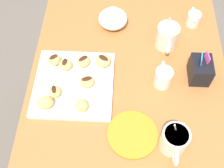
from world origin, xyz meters
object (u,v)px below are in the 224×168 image
(beignet_2, at_px, (65,65))
(beignet_6, at_px, (45,103))
(beignet_3, at_px, (55,92))
(saucer_orange_left, at_px, (132,134))
(dining_table, at_px, (126,107))
(pastry_plate_square, at_px, (74,84))
(beignet_0, at_px, (82,106))
(beignet_5, at_px, (87,82))
(beignet_7, at_px, (103,61))
(cream_pitcher_white, at_px, (163,77))
(coffee_mug_cream_right, at_px, (174,140))
(chocolate_sauce_pitcher, at_px, (194,18))
(beignet_1, at_px, (54,60))
(coffee_mug_cream_left, at_px, (167,36))
(sugar_caddy, at_px, (200,70))
(beignet_4, at_px, (83,61))
(ice_cream_bowl, at_px, (113,18))

(beignet_2, bearing_deg, beignet_6, -15.80)
(beignet_3, bearing_deg, beignet_2, 169.80)
(saucer_orange_left, bearing_deg, beignet_2, -134.46)
(beignet_2, bearing_deg, dining_table, 74.59)
(beignet_2, bearing_deg, pastry_plate_square, 28.86)
(beignet_0, bearing_deg, saucer_orange_left, 64.73)
(dining_table, relative_size, beignet_5, 20.46)
(beignet_7, bearing_deg, cream_pitcher_white, 73.45)
(coffee_mug_cream_right, bearing_deg, saucer_orange_left, -103.35)
(chocolate_sauce_pitcher, bearing_deg, dining_table, -38.52)
(beignet_1, xyz_separation_m, beignet_2, (0.02, 0.04, 0.00))
(coffee_mug_cream_right, xyz_separation_m, beignet_7, (-0.29, -0.23, -0.01))
(beignet_1, relative_size, beignet_3, 1.03)
(beignet_0, distance_m, beignet_6, 0.12)
(saucer_orange_left, height_order, beignet_3, beignet_3)
(beignet_0, bearing_deg, beignet_6, -91.89)
(coffee_mug_cream_right, relative_size, saucer_orange_left, 0.83)
(chocolate_sauce_pitcher, height_order, beignet_1, chocolate_sauce_pitcher)
(coffee_mug_cream_left, bearing_deg, sugar_caddy, 37.83)
(saucer_orange_left, bearing_deg, cream_pitcher_white, 153.24)
(saucer_orange_left, relative_size, beignet_4, 3.17)
(chocolate_sauce_pitcher, bearing_deg, coffee_mug_cream_left, -44.05)
(beignet_1, bearing_deg, beignet_0, 33.41)
(ice_cream_bowl, height_order, chocolate_sauce_pitcher, ice_cream_bowl)
(cream_pitcher_white, relative_size, beignet_1, 2.31)
(coffee_mug_cream_right, height_order, beignet_6, coffee_mug_cream_right)
(ice_cream_bowl, height_order, beignet_4, ice_cream_bowl)
(beignet_5, bearing_deg, sugar_caddy, 99.43)
(cream_pitcher_white, distance_m, beignet_2, 0.35)
(chocolate_sauce_pitcher, relative_size, beignet_7, 1.67)
(beignet_0, xyz_separation_m, beignet_5, (-0.09, 0.01, -0.00))
(cream_pitcher_white, distance_m, beignet_3, 0.37)
(coffee_mug_cream_left, bearing_deg, beignet_7, -64.10)
(beignet_4, bearing_deg, beignet_5, 13.85)
(saucer_orange_left, xyz_separation_m, beignet_3, (-0.13, -0.26, 0.03))
(beignet_3, bearing_deg, chocolate_sauce_pitcher, 126.39)
(sugar_caddy, distance_m, chocolate_sauce_pitcher, 0.26)
(beignet_6, bearing_deg, coffee_mug_cream_left, 125.57)
(sugar_caddy, height_order, saucer_orange_left, sugar_caddy)
(pastry_plate_square, xyz_separation_m, saucer_orange_left, (0.17, 0.21, -0.00))
(cream_pitcher_white, relative_size, beignet_3, 2.38)
(beignet_4, relative_size, beignet_6, 0.97)
(beignet_2, distance_m, beignet_4, 0.07)
(cream_pitcher_white, bearing_deg, ice_cream_bowl, -145.75)
(beignet_1, bearing_deg, beignet_2, 64.58)
(pastry_plate_square, xyz_separation_m, beignet_1, (-0.08, -0.08, 0.02))
(saucer_orange_left, bearing_deg, coffee_mug_cream_right, 76.65)
(beignet_5, relative_size, beignet_6, 0.97)
(saucer_orange_left, height_order, beignet_5, beignet_5)
(dining_table, bearing_deg, chocolate_sauce_pitcher, 141.48)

